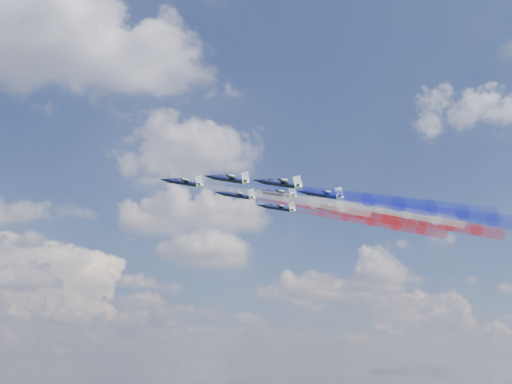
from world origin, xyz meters
name	(u,v)px	position (x,y,z in m)	size (l,w,h in m)	color
jet_lead	(183,183)	(-0.54, -8.09, 155.12)	(9.52, 11.90, 3.17)	black
trail_lead	(287,198)	(25.68, -14.39, 151.08)	(3.97, 44.02, 3.97)	silver
jet_inner_left	(229,179)	(9.08, -19.93, 153.24)	(9.52, 11.90, 3.17)	black
trail_inner_left	(338,195)	(35.30, -26.23, 149.20)	(3.97, 44.02, 3.97)	#1B24ED
jet_inner_right	(237,195)	(15.22, -1.62, 154.43)	(9.52, 11.90, 3.17)	black
trail_inner_right	(335,210)	(41.44, -7.92, 150.39)	(3.97, 44.02, 3.97)	red
jet_outer_left	(279,184)	(18.27, -33.04, 149.01)	(9.52, 11.90, 3.17)	black
trail_outer_left	(398,201)	(44.49, -39.34, 144.97)	(3.97, 44.02, 3.97)	#1B24ED
jet_center_third	(277,194)	(23.53, -12.71, 152.48)	(9.52, 11.90, 3.17)	black
trail_center_third	(380,209)	(49.75, -19.01, 148.45)	(3.97, 44.02, 3.97)	silver
jet_outer_right	(278,208)	(29.14, 5.70, 153.57)	(9.52, 11.90, 3.17)	black
trail_outer_right	(371,222)	(55.36, -0.60, 149.53)	(3.97, 44.02, 3.97)	red
jet_rear_left	(322,195)	(31.43, -25.41, 149.33)	(9.52, 11.90, 3.17)	black
trail_rear_left	(433,211)	(57.64, -31.71, 145.30)	(3.97, 44.02, 3.97)	#1B24ED
jet_rear_right	(325,207)	(38.85, -7.00, 151.19)	(9.52, 11.90, 3.17)	black
trail_rear_right	(423,222)	(65.07, -13.30, 147.15)	(3.97, 44.02, 3.97)	red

